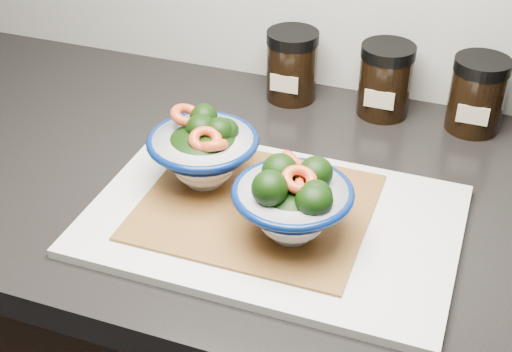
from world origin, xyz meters
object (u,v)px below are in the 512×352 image
(bowl_left, at_px, (204,151))
(spice_jar_b, at_px, (385,80))
(bowl_right, at_px, (293,202))
(cutting_board, at_px, (273,220))
(spice_jar_a, at_px, (292,65))
(spice_jar_c, at_px, (477,95))

(bowl_left, xyz_separation_m, spice_jar_b, (0.18, 0.28, -0.00))
(bowl_left, xyz_separation_m, bowl_right, (0.14, -0.07, 0.00))
(cutting_board, relative_size, spice_jar_b, 3.98)
(cutting_board, xyz_separation_m, spice_jar_b, (0.07, 0.32, 0.05))
(spice_jar_a, bearing_deg, spice_jar_b, 0.00)
(bowl_right, distance_m, spice_jar_b, 0.35)
(spice_jar_a, bearing_deg, bowl_left, -95.57)
(spice_jar_b, relative_size, spice_jar_c, 1.00)
(cutting_board, distance_m, spice_jar_b, 0.33)
(bowl_left, xyz_separation_m, spice_jar_a, (0.03, 0.28, -0.00))
(bowl_left, xyz_separation_m, spice_jar_c, (0.31, 0.28, -0.00))
(cutting_board, distance_m, bowl_right, 0.07)
(bowl_left, height_order, spice_jar_c, bowl_left)
(spice_jar_b, bearing_deg, spice_jar_a, 180.00)
(bowl_right, relative_size, spice_jar_c, 1.25)
(bowl_left, relative_size, bowl_right, 1.01)
(spice_jar_c, bearing_deg, spice_jar_b, 180.00)
(spice_jar_b, bearing_deg, bowl_right, -95.72)
(bowl_right, xyz_separation_m, spice_jar_b, (0.04, 0.35, -0.01))
(bowl_left, bearing_deg, bowl_right, -25.91)
(cutting_board, xyz_separation_m, bowl_left, (-0.11, 0.04, 0.05))
(cutting_board, height_order, spice_jar_b, spice_jar_b)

